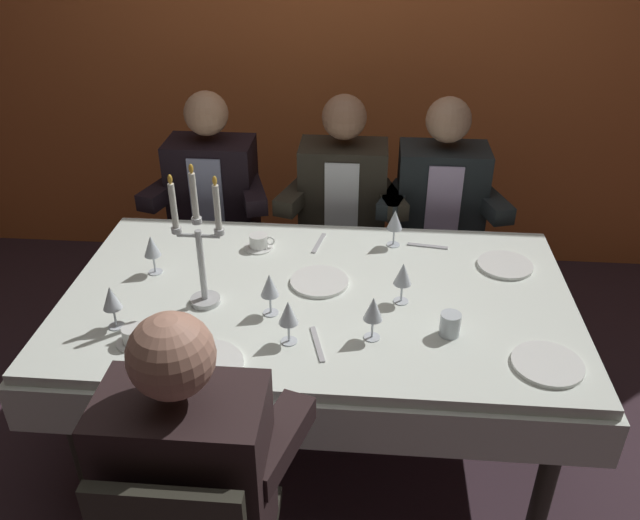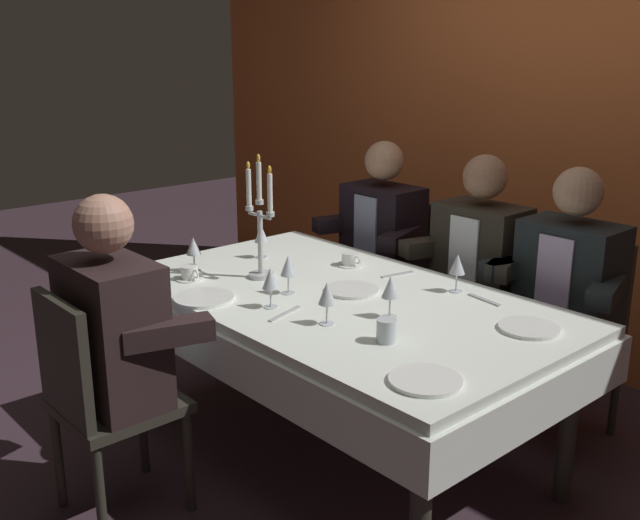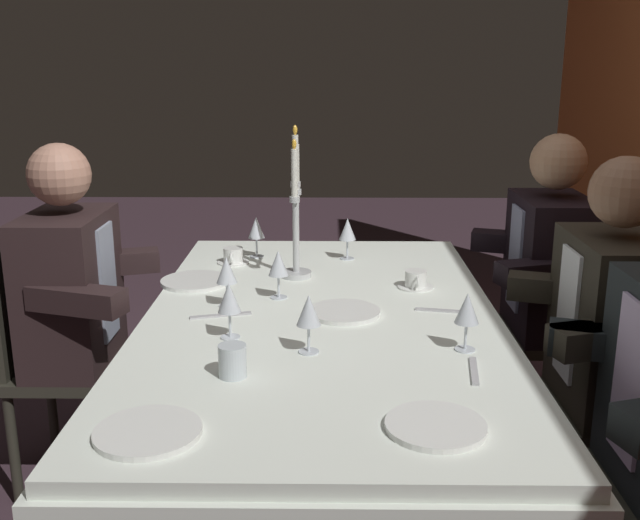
% 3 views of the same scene
% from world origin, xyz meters
% --- Properties ---
extents(ground_plane, '(12.00, 12.00, 0.00)m').
position_xyz_m(ground_plane, '(0.00, 0.00, 0.00)').
color(ground_plane, '#3B2931').
extents(back_wall, '(6.00, 0.12, 2.70)m').
position_xyz_m(back_wall, '(0.00, 1.66, 1.35)').
color(back_wall, '#D36832').
rests_on(back_wall, ground_plane).
extents(dining_table, '(1.94, 1.14, 0.74)m').
position_xyz_m(dining_table, '(0.00, 0.00, 0.62)').
color(dining_table, white).
rests_on(dining_table, ground_plane).
extents(candelabra, '(0.19, 0.11, 0.55)m').
position_xyz_m(candelabra, '(-0.41, -0.10, 0.96)').
color(candelabra, silver).
rests_on(candelabra, dining_table).
extents(dinner_plate_0, '(0.23, 0.23, 0.01)m').
position_xyz_m(dinner_plate_0, '(0.77, -0.36, 0.75)').
color(dinner_plate_0, white).
rests_on(dinner_plate_0, dining_table).
extents(dinner_plate_1, '(0.23, 0.23, 0.01)m').
position_xyz_m(dinner_plate_1, '(0.00, 0.07, 0.75)').
color(dinner_plate_1, white).
rests_on(dinner_plate_1, dining_table).
extents(dinner_plate_2, '(0.22, 0.22, 0.01)m').
position_xyz_m(dinner_plate_2, '(0.73, 0.25, 0.75)').
color(dinner_plate_2, white).
rests_on(dinner_plate_2, dining_table).
extents(dinner_plate_3, '(0.24, 0.24, 0.01)m').
position_xyz_m(dinner_plate_3, '(-0.32, -0.45, 0.75)').
color(dinner_plate_3, white).
rests_on(dinner_plate_3, dining_table).
extents(wine_glass_0, '(0.07, 0.07, 0.16)m').
position_xyz_m(wine_glass_0, '(-0.16, -0.14, 0.86)').
color(wine_glass_0, silver).
rests_on(wine_glass_0, dining_table).
extents(wine_glass_1, '(0.07, 0.07, 0.16)m').
position_xyz_m(wine_glass_1, '(0.21, -0.26, 0.86)').
color(wine_glass_1, silver).
rests_on(wine_glass_1, dining_table).
extents(wine_glass_2, '(0.07, 0.07, 0.16)m').
position_xyz_m(wine_glass_2, '(-0.07, -0.30, 0.86)').
color(wine_glass_2, silver).
rests_on(wine_glass_2, dining_table).
extents(wine_glass_3, '(0.07, 0.07, 0.16)m').
position_xyz_m(wine_glass_3, '(-0.68, -0.27, 0.85)').
color(wine_glass_3, silver).
rests_on(wine_glass_3, dining_table).
extents(wine_glass_4, '(0.07, 0.07, 0.16)m').
position_xyz_m(wine_glass_4, '(-0.65, 0.09, 0.85)').
color(wine_glass_4, silver).
rests_on(wine_glass_4, dining_table).
extents(wine_glass_5, '(0.07, 0.07, 0.16)m').
position_xyz_m(wine_glass_5, '(0.29, 0.39, 0.85)').
color(wine_glass_5, silver).
rests_on(wine_glass_5, dining_table).
extents(wine_glass_6, '(0.07, 0.07, 0.16)m').
position_xyz_m(wine_glass_6, '(0.31, -0.03, 0.85)').
color(wine_glass_6, silver).
rests_on(wine_glass_6, dining_table).
extents(water_tumbler_0, '(0.07, 0.07, 0.08)m').
position_xyz_m(water_tumbler_0, '(0.47, -0.22, 0.78)').
color(water_tumbler_0, silver).
rests_on(water_tumbler_0, dining_table).
extents(coffee_cup_0, '(0.13, 0.12, 0.06)m').
position_xyz_m(coffee_cup_0, '(-0.59, -0.35, 0.77)').
color(coffee_cup_0, white).
rests_on(coffee_cup_0, dining_table).
extents(coffee_cup_1, '(0.13, 0.12, 0.06)m').
position_xyz_m(coffee_cup_1, '(-0.28, 0.32, 0.77)').
color(coffee_cup_1, white).
rests_on(coffee_cup_1, dining_table).
extents(spoon_0, '(0.05, 0.17, 0.01)m').
position_xyz_m(spoon_0, '(-0.03, 0.38, 0.74)').
color(spoon_0, '#B7B7BC').
rests_on(spoon_0, dining_table).
extents(fork_1, '(0.17, 0.04, 0.01)m').
position_xyz_m(fork_1, '(0.43, 0.39, 0.74)').
color(fork_1, '#B7B7BC').
rests_on(fork_1, dining_table).
extents(knife_2, '(0.07, 0.19, 0.01)m').
position_xyz_m(knife_2, '(0.02, -0.31, 0.74)').
color(knife_2, '#B7B7BC').
rests_on(knife_2, dining_table).
extents(seated_diner_0, '(0.63, 0.48, 1.24)m').
position_xyz_m(seated_diner_0, '(-0.60, 0.89, 0.74)').
color(seated_diner_0, '#2F2D24').
rests_on(seated_diner_0, ground_plane).
extents(seated_diner_1, '(0.63, 0.48, 1.24)m').
position_xyz_m(seated_diner_1, '(-0.27, -0.89, 0.74)').
color(seated_diner_1, '#2F2D24').
rests_on(seated_diner_1, ground_plane).
extents(seated_diner_2, '(0.63, 0.48, 1.24)m').
position_xyz_m(seated_diner_2, '(0.05, 0.89, 0.74)').
color(seated_diner_2, '#2F2D24').
rests_on(seated_diner_2, ground_plane).
extents(seated_diner_3, '(0.63, 0.48, 1.24)m').
position_xyz_m(seated_diner_3, '(0.53, 0.89, 0.74)').
color(seated_diner_3, '#2F2D24').
rests_on(seated_diner_3, ground_plane).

